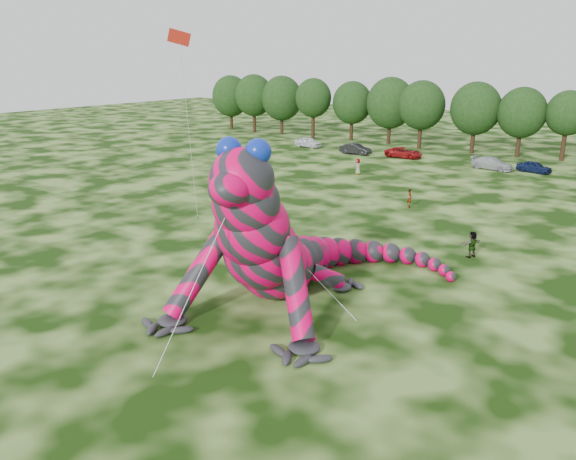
{
  "coord_description": "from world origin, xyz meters",
  "views": [
    {
      "loc": [
        12.43,
        -19.96,
        12.34
      ],
      "look_at": [
        -3.0,
        2.45,
        4.0
      ],
      "focal_mm": 35.0,
      "sensor_mm": 36.0,
      "label": 1
    }
  ],
  "objects_px": {
    "tree_2": "(282,105)",
    "flying_kite": "(181,52)",
    "car_3": "(492,163)",
    "car_4": "(534,167)",
    "tree_8": "(521,122)",
    "car_0": "(308,142)",
    "spectator_0": "(410,198)",
    "inflatable_gecko": "(283,213)",
    "car_1": "(355,149)",
    "tree_7": "(475,118)",
    "spectator_5": "(472,244)",
    "car_2": "(404,153)",
    "tree_0": "(231,102)",
    "tree_4": "(352,111)",
    "tree_1": "(254,104)",
    "spectator_4": "(358,167)",
    "tree_3": "(313,109)",
    "tree_6": "(421,115)",
    "tree_5": "(390,111)",
    "tree_9": "(566,126)"
  },
  "relations": [
    {
      "from": "tree_2",
      "to": "tree_3",
      "type": "height_order",
      "value": "tree_2"
    },
    {
      "from": "flying_kite",
      "to": "tree_3",
      "type": "distance_m",
      "value": 53.92
    },
    {
      "from": "tree_4",
      "to": "tree_8",
      "type": "distance_m",
      "value": 25.48
    },
    {
      "from": "tree_0",
      "to": "spectator_0",
      "type": "height_order",
      "value": "tree_0"
    },
    {
      "from": "tree_7",
      "to": "car_4",
      "type": "relative_size",
      "value": 2.5
    },
    {
      "from": "car_4",
      "to": "spectator_0",
      "type": "bearing_deg",
      "value": 178.36
    },
    {
      "from": "flying_kite",
      "to": "tree_8",
      "type": "height_order",
      "value": "flying_kite"
    },
    {
      "from": "car_3",
      "to": "car_4",
      "type": "xyz_separation_m",
      "value": [
        4.41,
        0.78,
        -0.05
      ]
    },
    {
      "from": "tree_5",
      "to": "spectator_0",
      "type": "height_order",
      "value": "tree_5"
    },
    {
      "from": "tree_9",
      "to": "car_3",
      "type": "height_order",
      "value": "tree_9"
    },
    {
      "from": "tree_9",
      "to": "car_4",
      "type": "xyz_separation_m",
      "value": [
        -1.17,
        -10.1,
        -3.69
      ]
    },
    {
      "from": "tree_2",
      "to": "flying_kite",
      "type": "bearing_deg",
      "value": -61.41
    },
    {
      "from": "tree_0",
      "to": "tree_8",
      "type": "xyz_separation_m",
      "value": [
        50.34,
        -2.25,
        -0.28
      ]
    },
    {
      "from": "inflatable_gecko",
      "to": "flying_kite",
      "type": "height_order",
      "value": "flying_kite"
    },
    {
      "from": "inflatable_gecko",
      "to": "car_1",
      "type": "relative_size",
      "value": 4.22
    },
    {
      "from": "flying_kite",
      "to": "spectator_0",
      "type": "bearing_deg",
      "value": 60.02
    },
    {
      "from": "tree_8",
      "to": "car_4",
      "type": "bearing_deg",
      "value": -67.13
    },
    {
      "from": "tree_1",
      "to": "car_1",
      "type": "height_order",
      "value": "tree_1"
    },
    {
      "from": "tree_2",
      "to": "tree_9",
      "type": "bearing_deg",
      "value": -1.84
    },
    {
      "from": "tree_3",
      "to": "car_1",
      "type": "relative_size",
      "value": 2.2
    },
    {
      "from": "tree_5",
      "to": "spectator_4",
      "type": "height_order",
      "value": "tree_5"
    },
    {
      "from": "tree_7",
      "to": "spectator_5",
      "type": "relative_size",
      "value": 5.49
    },
    {
      "from": "spectator_5",
      "to": "spectator_4",
      "type": "relative_size",
      "value": 0.98
    },
    {
      "from": "tree_5",
      "to": "car_4",
      "type": "xyz_separation_m",
      "value": [
        23.02,
        -11.2,
        -4.25
      ]
    },
    {
      "from": "tree_7",
      "to": "tree_1",
      "type": "bearing_deg",
      "value": 178.13
    },
    {
      "from": "tree_5",
      "to": "tree_6",
      "type": "bearing_deg",
      "value": -17.46
    },
    {
      "from": "car_0",
      "to": "spectator_0",
      "type": "bearing_deg",
      "value": -125.06
    },
    {
      "from": "flying_kite",
      "to": "spectator_0",
      "type": "height_order",
      "value": "flying_kite"
    },
    {
      "from": "car_1",
      "to": "spectator_5",
      "type": "distance_m",
      "value": 40.96
    },
    {
      "from": "car_4",
      "to": "tree_0",
      "type": "bearing_deg",
      "value": 89.49
    },
    {
      "from": "tree_6",
      "to": "spectator_5",
      "type": "xyz_separation_m",
      "value": [
        20.34,
        -41.66,
        -3.88
      ]
    },
    {
      "from": "tree_3",
      "to": "spectator_0",
      "type": "bearing_deg",
      "value": -47.03
    },
    {
      "from": "tree_8",
      "to": "spectator_5",
      "type": "bearing_deg",
      "value": -80.53
    },
    {
      "from": "car_2",
      "to": "car_4",
      "type": "xyz_separation_m",
      "value": [
        16.11,
        -0.89,
        -0.03
      ]
    },
    {
      "from": "inflatable_gecko",
      "to": "car_4",
      "type": "distance_m",
      "value": 44.13
    },
    {
      "from": "car_0",
      "to": "car_2",
      "type": "distance_m",
      "value": 15.06
    },
    {
      "from": "tree_7",
      "to": "car_0",
      "type": "bearing_deg",
      "value": -159.16
    },
    {
      "from": "flying_kite",
      "to": "tree_0",
      "type": "bearing_deg",
      "value": 127.4
    },
    {
      "from": "tree_4",
      "to": "spectator_5",
      "type": "xyz_separation_m",
      "value": [
        32.42,
        -43.69,
        -3.67
      ]
    },
    {
      "from": "tree_8",
      "to": "tree_9",
      "type": "distance_m",
      "value": 5.3
    },
    {
      "from": "car_4",
      "to": "spectator_5",
      "type": "relative_size",
      "value": 2.2
    },
    {
      "from": "flying_kite",
      "to": "spectator_5",
      "type": "xyz_separation_m",
      "value": [
        18.04,
        7.2,
        -11.86
      ]
    },
    {
      "from": "car_3",
      "to": "spectator_4",
      "type": "xyz_separation_m",
      "value": [
        -11.49,
        -11.42,
        0.18
      ]
    },
    {
      "from": "tree_8",
      "to": "tree_5",
      "type": "bearing_deg",
      "value": 175.61
    },
    {
      "from": "car_1",
      "to": "spectator_0",
      "type": "xyz_separation_m",
      "value": [
        17.17,
        -22.41,
        0.11
      ]
    },
    {
      "from": "tree_0",
      "to": "tree_4",
      "type": "bearing_deg",
      "value": -1.2
    },
    {
      "from": "car_1",
      "to": "car_4",
      "type": "relative_size",
      "value": 1.14
    },
    {
      "from": "tree_1",
      "to": "spectator_4",
      "type": "bearing_deg",
      "value": -35.43
    },
    {
      "from": "tree_4",
      "to": "inflatable_gecko",
      "type": "bearing_deg",
      "value": -65.14
    },
    {
      "from": "inflatable_gecko",
      "to": "tree_0",
      "type": "xyz_separation_m",
      "value": [
        -50.53,
        55.78,
        0.22
      ]
    }
  ]
}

